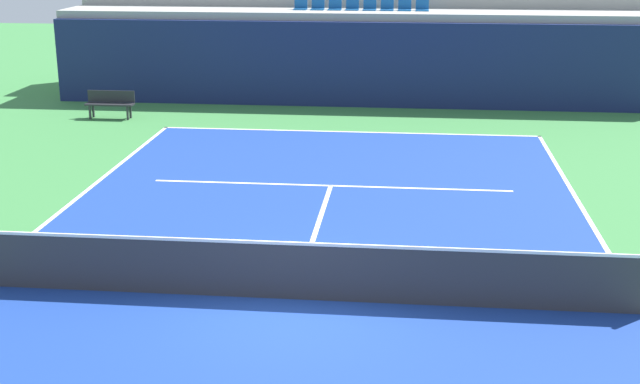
# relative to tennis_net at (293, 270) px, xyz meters

# --- Properties ---
(ground_plane) EXTENTS (80.00, 80.00, 0.00)m
(ground_plane) POSITION_rel_tennis_net_xyz_m (0.00, 0.00, -0.51)
(ground_plane) COLOR #387A3D
(court_surface) EXTENTS (11.00, 24.00, 0.01)m
(court_surface) POSITION_rel_tennis_net_xyz_m (0.00, 0.00, -0.50)
(court_surface) COLOR navy
(court_surface) RESTS_ON ground_plane
(baseline_far) EXTENTS (11.00, 0.10, 0.00)m
(baseline_far) POSITION_rel_tennis_net_xyz_m (0.00, 11.95, -0.50)
(baseline_far) COLOR white
(baseline_far) RESTS_ON court_surface
(service_line_far) EXTENTS (8.26, 0.10, 0.00)m
(service_line_far) POSITION_rel_tennis_net_xyz_m (0.00, 6.40, -0.50)
(service_line_far) COLOR white
(service_line_far) RESTS_ON court_surface
(centre_service_line) EXTENTS (0.10, 6.40, 0.00)m
(centre_service_line) POSITION_rel_tennis_net_xyz_m (0.00, 3.20, -0.50)
(centre_service_line) COLOR white
(centre_service_line) RESTS_ON court_surface
(back_wall) EXTENTS (20.39, 0.30, 2.78)m
(back_wall) POSITION_rel_tennis_net_xyz_m (0.00, 15.79, 0.88)
(back_wall) COLOR navy
(back_wall) RESTS_ON ground_plane
(stands_tier_lower) EXTENTS (20.39, 2.40, 3.03)m
(stands_tier_lower) POSITION_rel_tennis_net_xyz_m (0.00, 17.14, 1.01)
(stands_tier_lower) COLOR #9E9E99
(stands_tier_lower) RESTS_ON ground_plane
(stands_tier_upper) EXTENTS (20.39, 2.40, 4.00)m
(stands_tier_upper) POSITION_rel_tennis_net_xyz_m (0.00, 19.54, 1.49)
(stands_tier_upper) COLOR #9E9E99
(stands_tier_upper) RESTS_ON ground_plane
(seating_row_lower) EXTENTS (4.57, 0.44, 0.44)m
(seating_row_lower) POSITION_rel_tennis_net_xyz_m (-0.00, 17.24, 2.65)
(seating_row_lower) COLOR #145193
(seating_row_lower) RESTS_ON stands_tier_lower
(tennis_net) EXTENTS (11.08, 0.08, 1.07)m
(tennis_net) POSITION_rel_tennis_net_xyz_m (0.00, 0.00, 0.00)
(tennis_net) COLOR black
(tennis_net) RESTS_ON court_surface
(player_bench) EXTENTS (1.50, 0.40, 0.85)m
(player_bench) POSITION_rel_tennis_net_xyz_m (-7.52, 13.14, -0.00)
(player_bench) COLOR #232328
(player_bench) RESTS_ON ground_plane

